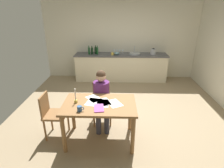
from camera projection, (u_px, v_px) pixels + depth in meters
The scene contains 27 objects.
ground_plane at pixel (122, 114), 4.30m from camera, with size 5.20×5.20×0.04m, color #937F60.
wall_back at pixel (121, 40), 6.18m from camera, with size 5.20×0.12×2.60m, color beige.
kitchen_counter at pixel (121, 67), 6.18m from camera, with size 3.07×0.64×0.90m.
dining_table at pixel (99, 109), 3.19m from camera, with size 1.27×0.80×0.77m.
chair_at_table at pixel (102, 100), 3.84m from camera, with size 0.45×0.45×0.87m.
person_seated at pixel (102, 96), 3.64m from camera, with size 0.37×0.62×1.19m.
chair_side_empty at pixel (52, 113), 3.36m from camera, with size 0.40×0.40×0.88m.
coffee_mug at pixel (80, 109), 2.89m from camera, with size 0.11×0.08×0.09m.
candlestick at pixel (76, 99), 3.15m from camera, with size 0.06×0.06×0.27m.
book_magazine at pixel (99, 108), 2.98m from camera, with size 0.16×0.26×0.02m, color #AA4CA3.
paper_letter at pixel (94, 98), 3.32m from camera, with size 0.21×0.30×0.00m, color white.
paper_bill at pixel (103, 102), 3.19m from camera, with size 0.21×0.30×0.00m, color white.
paper_envelope at pixel (103, 103), 3.15m from camera, with size 0.21×0.30×0.00m, color white.
paper_receipt at pixel (93, 102), 3.20m from camera, with size 0.21×0.30×0.00m, color white.
paper_notice at pixel (114, 103), 3.15m from camera, with size 0.21×0.30×0.00m, color white.
sink_unit at pixel (135, 54), 5.99m from camera, with size 0.36×0.36×0.24m.
bottle_oil at pixel (89, 51), 5.95m from camera, with size 0.06×0.06×0.28m.
bottle_vinegar at pixel (92, 51), 5.96m from camera, with size 0.07×0.07×0.27m.
bottle_wine_red at pixel (96, 50), 5.98m from camera, with size 0.07×0.07×0.28m.
bottle_sauce at pixel (97, 51), 5.94m from camera, with size 0.06×0.06×0.29m.
mixing_bowl at pixel (116, 53), 5.93m from camera, with size 0.20×0.20×0.09m, color #668C99.
stovetop_kettle at pixel (153, 51), 5.94m from camera, with size 0.18×0.18×0.22m.
wine_glass_near_sink at pixel (123, 50), 6.10m from camera, with size 0.07×0.07×0.15m.
wine_glass_by_kettle at pixel (120, 50), 6.11m from camera, with size 0.07×0.07×0.15m.
wine_glass_back_left at pixel (117, 50), 6.11m from camera, with size 0.07×0.07×0.15m.
wine_glass_back_right at pixel (114, 50), 6.11m from camera, with size 0.07×0.07×0.15m.
teacup_on_counter at pixel (112, 54), 5.86m from camera, with size 0.11×0.07×0.09m.
Camera 1 is at (-0.12, -3.69, 2.30)m, focal length 28.94 mm.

